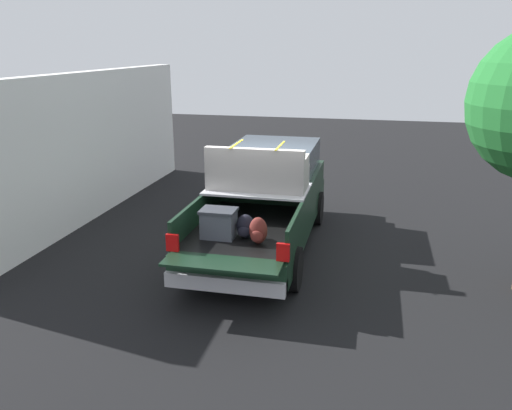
# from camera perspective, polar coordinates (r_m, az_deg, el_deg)

# --- Properties ---
(ground_plane) EXTENTS (40.00, 40.00, 0.00)m
(ground_plane) POSITION_cam_1_polar(r_m,az_deg,el_deg) (10.71, 0.72, -4.70)
(ground_plane) COLOR black
(pickup_truck) EXTENTS (6.05, 2.06, 2.23)m
(pickup_truck) POSITION_cam_1_polar(r_m,az_deg,el_deg) (10.75, 1.17, 0.85)
(pickup_truck) COLOR black
(pickup_truck) RESTS_ON ground_plane
(building_facade) EXTENTS (9.56, 0.36, 3.41)m
(building_facade) POSITION_cam_1_polar(r_m,az_deg,el_deg) (13.09, -17.71, 6.32)
(building_facade) COLOR white
(building_facade) RESTS_ON ground_plane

